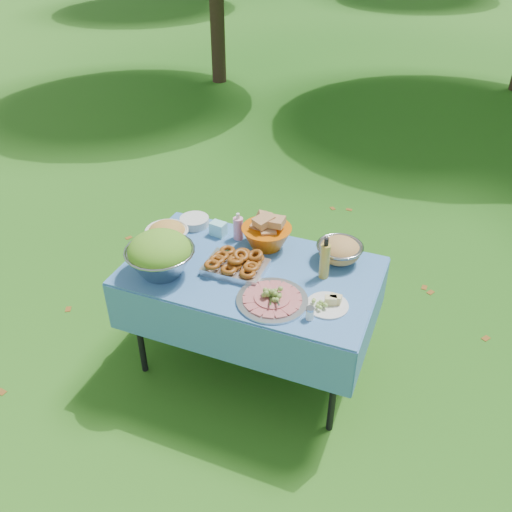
{
  "coord_description": "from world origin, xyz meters",
  "views": [
    {
      "loc": [
        0.98,
        -2.36,
        2.63
      ],
      "look_at": [
        0.03,
        0.0,
        0.87
      ],
      "focal_mm": 38.0,
      "sensor_mm": 36.0,
      "label": 1
    }
  ],
  "objects_px": {
    "picnic_table": "(251,319)",
    "bread_bowl": "(267,232)",
    "salad_bowl": "(160,255)",
    "plate_stack": "(194,221)",
    "oil_bottle": "(325,258)",
    "charcuterie_platter": "(272,295)",
    "pasta_bowl_steel": "(340,250)"
  },
  "relations": [
    {
      "from": "picnic_table",
      "to": "salad_bowl",
      "type": "distance_m",
      "value": 0.73
    },
    {
      "from": "charcuterie_platter",
      "to": "oil_bottle",
      "type": "height_order",
      "value": "oil_bottle"
    },
    {
      "from": "picnic_table",
      "to": "plate_stack",
      "type": "height_order",
      "value": "plate_stack"
    },
    {
      "from": "salad_bowl",
      "to": "plate_stack",
      "type": "bearing_deg",
      "value": 97.27
    },
    {
      "from": "bread_bowl",
      "to": "charcuterie_platter",
      "type": "bearing_deg",
      "value": -65.8
    },
    {
      "from": "plate_stack",
      "to": "oil_bottle",
      "type": "relative_size",
      "value": 0.73
    },
    {
      "from": "salad_bowl",
      "to": "pasta_bowl_steel",
      "type": "height_order",
      "value": "salad_bowl"
    },
    {
      "from": "oil_bottle",
      "to": "salad_bowl",
      "type": "bearing_deg",
      "value": -160.28
    },
    {
      "from": "bread_bowl",
      "to": "oil_bottle",
      "type": "height_order",
      "value": "oil_bottle"
    },
    {
      "from": "charcuterie_platter",
      "to": "oil_bottle",
      "type": "xyz_separation_m",
      "value": [
        0.2,
        0.32,
        0.09
      ]
    },
    {
      "from": "plate_stack",
      "to": "oil_bottle",
      "type": "bearing_deg",
      "value": -13.81
    },
    {
      "from": "salad_bowl",
      "to": "bread_bowl",
      "type": "relative_size",
      "value": 1.28
    },
    {
      "from": "picnic_table",
      "to": "salad_bowl",
      "type": "height_order",
      "value": "salad_bowl"
    },
    {
      "from": "plate_stack",
      "to": "charcuterie_platter",
      "type": "height_order",
      "value": "charcuterie_platter"
    },
    {
      "from": "plate_stack",
      "to": "bread_bowl",
      "type": "xyz_separation_m",
      "value": [
        0.53,
        -0.06,
        0.08
      ]
    },
    {
      "from": "charcuterie_platter",
      "to": "picnic_table",
      "type": "bearing_deg",
      "value": 133.82
    },
    {
      "from": "charcuterie_platter",
      "to": "oil_bottle",
      "type": "distance_m",
      "value": 0.38
    },
    {
      "from": "bread_bowl",
      "to": "charcuterie_platter",
      "type": "xyz_separation_m",
      "value": [
        0.22,
        -0.49,
        -0.06
      ]
    },
    {
      "from": "salad_bowl",
      "to": "pasta_bowl_steel",
      "type": "xyz_separation_m",
      "value": [
        0.92,
        0.51,
        -0.06
      ]
    },
    {
      "from": "picnic_table",
      "to": "plate_stack",
      "type": "xyz_separation_m",
      "value": [
        -0.54,
        0.32,
        0.41
      ]
    },
    {
      "from": "picnic_table",
      "to": "charcuterie_platter",
      "type": "relative_size",
      "value": 3.73
    },
    {
      "from": "picnic_table",
      "to": "oil_bottle",
      "type": "distance_m",
      "value": 0.66
    },
    {
      "from": "plate_stack",
      "to": "bread_bowl",
      "type": "distance_m",
      "value": 0.54
    },
    {
      "from": "picnic_table",
      "to": "salad_bowl",
      "type": "bearing_deg",
      "value": -154.47
    },
    {
      "from": "pasta_bowl_steel",
      "to": "oil_bottle",
      "type": "bearing_deg",
      "value": -101.52
    },
    {
      "from": "bread_bowl",
      "to": "charcuterie_platter",
      "type": "distance_m",
      "value": 0.54
    },
    {
      "from": "picnic_table",
      "to": "plate_stack",
      "type": "relative_size",
      "value": 7.64
    },
    {
      "from": "oil_bottle",
      "to": "pasta_bowl_steel",
      "type": "bearing_deg",
      "value": 78.48
    },
    {
      "from": "salad_bowl",
      "to": "plate_stack",
      "type": "height_order",
      "value": "salad_bowl"
    },
    {
      "from": "picnic_table",
      "to": "bread_bowl",
      "type": "height_order",
      "value": "bread_bowl"
    },
    {
      "from": "charcuterie_platter",
      "to": "plate_stack",
      "type": "bearing_deg",
      "value": 143.82
    },
    {
      "from": "bread_bowl",
      "to": "plate_stack",
      "type": "bearing_deg",
      "value": 173.7
    }
  ]
}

